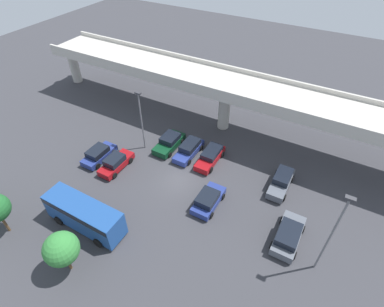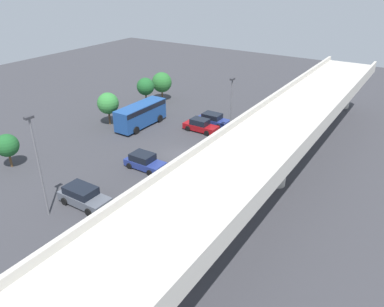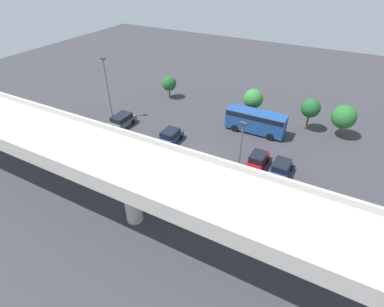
{
  "view_description": "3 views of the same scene",
  "coord_description": "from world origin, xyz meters",
  "px_view_note": "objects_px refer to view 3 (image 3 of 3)",
  "views": [
    {
      "loc": [
        12.38,
        -19.09,
        23.76
      ],
      "look_at": [
        0.53,
        2.06,
        2.61
      ],
      "focal_mm": 28.0,
      "sensor_mm": 36.0,
      "label": 1
    },
    {
      "loc": [
        30.45,
        21.42,
        18.73
      ],
      "look_at": [
        2.36,
        3.23,
        2.1
      ],
      "focal_mm": 35.0,
      "sensor_mm": 36.0,
      "label": 2
    },
    {
      "loc": [
        -13.84,
        26.01,
        20.65
      ],
      "look_at": [
        -0.68,
        1.73,
        1.69
      ],
      "focal_mm": 28.0,
      "sensor_mm": 36.0,
      "label": 3
    }
  ],
  "objects_px": {
    "parked_car_4": "(162,168)",
    "tree_front_left": "(344,117)",
    "parked_car_1": "(257,161)",
    "parked_car_6": "(104,148)",
    "tree_front_right": "(253,99)",
    "lamp_post_mid_lot": "(240,152)",
    "parked_car_2": "(208,183)",
    "parked_car_7": "(121,122)",
    "shuttle_bus": "(256,120)",
    "parked_car_3": "(184,175)",
    "parked_car_0": "(281,169)",
    "parked_car_5": "(169,137)",
    "tree_front_centre": "(311,108)",
    "lamp_post_near_aisle": "(107,85)",
    "tree_front_far_right": "(169,84)"
  },
  "relations": [
    {
      "from": "parked_car_2",
      "to": "parked_car_7",
      "type": "distance_m",
      "value": 17.42
    },
    {
      "from": "parked_car_7",
      "to": "lamp_post_mid_lot",
      "type": "xyz_separation_m",
      "value": [
        -18.97,
        4.44,
        3.72
      ]
    },
    {
      "from": "parked_car_0",
      "to": "parked_car_4",
      "type": "bearing_deg",
      "value": -62.38
    },
    {
      "from": "tree_front_right",
      "to": "lamp_post_mid_lot",
      "type": "bearing_deg",
      "value": 103.87
    },
    {
      "from": "parked_car_0",
      "to": "shuttle_bus",
      "type": "xyz_separation_m",
      "value": [
        5.5,
        -7.65,
        1.02
      ]
    },
    {
      "from": "parked_car_0",
      "to": "parked_car_6",
      "type": "xyz_separation_m",
      "value": [
        19.91,
        6.07,
        0.06
      ]
    },
    {
      "from": "parked_car_2",
      "to": "lamp_post_mid_lot",
      "type": "height_order",
      "value": "lamp_post_mid_lot"
    },
    {
      "from": "parked_car_3",
      "to": "tree_front_centre",
      "type": "height_order",
      "value": "tree_front_centre"
    },
    {
      "from": "parked_car_0",
      "to": "shuttle_bus",
      "type": "bearing_deg",
      "value": -144.29
    },
    {
      "from": "parked_car_3",
      "to": "tree_front_right",
      "type": "relative_size",
      "value": 1.11
    },
    {
      "from": "parked_car_0",
      "to": "parked_car_3",
      "type": "distance_m",
      "value": 10.59
    },
    {
      "from": "parked_car_3",
      "to": "parked_car_1",
      "type": "bearing_deg",
      "value": -44.63
    },
    {
      "from": "parked_car_0",
      "to": "parked_car_5",
      "type": "height_order",
      "value": "parked_car_5"
    },
    {
      "from": "shuttle_bus",
      "to": "tree_front_right",
      "type": "height_order",
      "value": "tree_front_right"
    },
    {
      "from": "tree_front_far_right",
      "to": "lamp_post_near_aisle",
      "type": "bearing_deg",
      "value": 71.5
    },
    {
      "from": "parked_car_4",
      "to": "tree_front_left",
      "type": "height_order",
      "value": "tree_front_left"
    },
    {
      "from": "parked_car_4",
      "to": "shuttle_bus",
      "type": "height_order",
      "value": "shuttle_bus"
    },
    {
      "from": "parked_car_7",
      "to": "lamp_post_near_aisle",
      "type": "bearing_deg",
      "value": -116.22
    },
    {
      "from": "parked_car_6",
      "to": "tree_front_centre",
      "type": "xyz_separation_m",
      "value": [
        -20.42,
        -17.75,
        2.43
      ]
    },
    {
      "from": "parked_car_5",
      "to": "parked_car_6",
      "type": "height_order",
      "value": "parked_car_6"
    },
    {
      "from": "parked_car_2",
      "to": "shuttle_bus",
      "type": "distance_m",
      "value": 13.59
    },
    {
      "from": "parked_car_4",
      "to": "tree_front_centre",
      "type": "bearing_deg",
      "value": -34.25
    },
    {
      "from": "parked_car_7",
      "to": "shuttle_bus",
      "type": "height_order",
      "value": "shuttle_bus"
    },
    {
      "from": "tree_front_centre",
      "to": "tree_front_left",
      "type": "bearing_deg",
      "value": -177.42
    },
    {
      "from": "lamp_post_mid_lot",
      "to": "tree_front_far_right",
      "type": "xyz_separation_m",
      "value": [
        18.28,
        -16.12,
        -2.06
      ]
    },
    {
      "from": "parked_car_4",
      "to": "parked_car_7",
      "type": "relative_size",
      "value": 1.0
    },
    {
      "from": "parked_car_1",
      "to": "lamp_post_mid_lot",
      "type": "xyz_separation_m",
      "value": [
        0.67,
        4.54,
        3.78
      ]
    },
    {
      "from": "parked_car_5",
      "to": "tree_front_centre",
      "type": "height_order",
      "value": "tree_front_centre"
    },
    {
      "from": "parked_car_6",
      "to": "parked_car_7",
      "type": "distance_m",
      "value": 6.64
    },
    {
      "from": "parked_car_2",
      "to": "parked_car_6",
      "type": "relative_size",
      "value": 0.97
    },
    {
      "from": "parked_car_1",
      "to": "parked_car_4",
      "type": "height_order",
      "value": "parked_car_1"
    },
    {
      "from": "parked_car_6",
      "to": "tree_front_left",
      "type": "relative_size",
      "value": 1.1
    },
    {
      "from": "lamp_post_near_aisle",
      "to": "tree_front_right",
      "type": "relative_size",
      "value": 2.05
    },
    {
      "from": "tree_front_far_right",
      "to": "parked_car_3",
      "type": "bearing_deg",
      "value": 126.08
    },
    {
      "from": "parked_car_1",
      "to": "parked_car_6",
      "type": "bearing_deg",
      "value": -69.96
    },
    {
      "from": "parked_car_1",
      "to": "parked_car_7",
      "type": "height_order",
      "value": "parked_car_7"
    },
    {
      "from": "parked_car_1",
      "to": "tree_front_far_right",
      "type": "relative_size",
      "value": 1.24
    },
    {
      "from": "parked_car_3",
      "to": "parked_car_0",
      "type": "bearing_deg",
      "value": -55.97
    },
    {
      "from": "tree_front_left",
      "to": "tree_front_far_right",
      "type": "relative_size",
      "value": 1.2
    },
    {
      "from": "parked_car_0",
      "to": "lamp_post_near_aisle",
      "type": "height_order",
      "value": "lamp_post_near_aisle"
    },
    {
      "from": "parked_car_4",
      "to": "shuttle_bus",
      "type": "distance_m",
      "value": 15.02
    },
    {
      "from": "parked_car_5",
      "to": "parked_car_0",
      "type": "bearing_deg",
      "value": 90.41
    },
    {
      "from": "parked_car_1",
      "to": "parked_car_3",
      "type": "height_order",
      "value": "parked_car_1"
    },
    {
      "from": "parked_car_6",
      "to": "lamp_post_near_aisle",
      "type": "xyz_separation_m",
      "value": [
        5.22,
        -7.53,
        4.34
      ]
    },
    {
      "from": "parked_car_7",
      "to": "tree_front_centre",
      "type": "distance_m",
      "value": 25.76
    },
    {
      "from": "parked_car_3",
      "to": "parked_car_4",
      "type": "relative_size",
      "value": 0.99
    },
    {
      "from": "lamp_post_mid_lot",
      "to": "tree_front_centre",
      "type": "distance_m",
      "value": 16.54
    },
    {
      "from": "parked_car_3",
      "to": "tree_front_right",
      "type": "height_order",
      "value": "tree_front_right"
    },
    {
      "from": "parked_car_0",
      "to": "parked_car_7",
      "type": "height_order",
      "value": "parked_car_7"
    },
    {
      "from": "tree_front_far_right",
      "to": "parked_car_5",
      "type": "bearing_deg",
      "value": 121.9
    }
  ]
}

